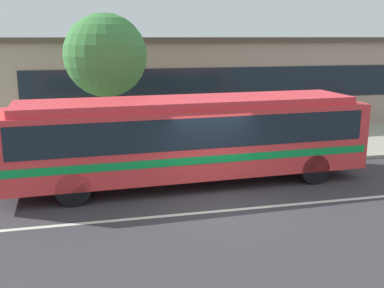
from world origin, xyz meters
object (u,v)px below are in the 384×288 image
(pedestrian_waiting_near_sign, at_px, (136,137))
(pedestrian_walking_along_curb, at_px, (89,138))
(transit_bus, at_px, (189,135))
(bus_stop_sign, at_px, (264,120))
(street_tree_near_stop, at_px, (106,56))

(pedestrian_waiting_near_sign, xyz_separation_m, pedestrian_walking_along_curb, (-1.70, 0.39, -0.01))
(transit_bus, relative_size, bus_stop_sign, 4.95)
(transit_bus, bearing_deg, pedestrian_walking_along_curb, 137.88)
(pedestrian_walking_along_curb, xyz_separation_m, street_tree_near_stop, (0.79, 1.15, 2.95))
(transit_bus, bearing_deg, street_tree_near_stop, 120.63)
(transit_bus, xyz_separation_m, bus_stop_sign, (3.39, 1.97, 0.00))
(pedestrian_waiting_near_sign, relative_size, pedestrian_walking_along_curb, 1.01)
(transit_bus, distance_m, bus_stop_sign, 3.92)
(pedestrian_walking_along_curb, bearing_deg, bus_stop_sign, -7.86)
(street_tree_near_stop, bearing_deg, bus_stop_sign, -19.64)
(pedestrian_walking_along_curb, bearing_deg, transit_bus, -42.12)
(bus_stop_sign, distance_m, street_tree_near_stop, 6.58)
(pedestrian_waiting_near_sign, bearing_deg, bus_stop_sign, -6.09)
(pedestrian_walking_along_curb, distance_m, bus_stop_sign, 6.66)
(bus_stop_sign, bearing_deg, pedestrian_walking_along_curb, 172.14)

